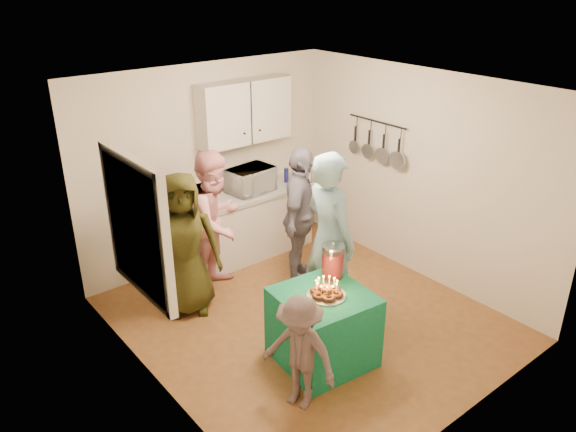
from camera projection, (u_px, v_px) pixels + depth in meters
floor at (307, 318)px, 6.36m from camera, size 4.00×4.00×0.00m
ceiling at (311, 88)px, 5.30m from camera, size 4.00×4.00×0.00m
back_wall at (208, 165)px, 7.24m from camera, size 3.60×3.60×0.00m
left_wall at (150, 267)px, 4.79m from camera, size 4.00×4.00×0.00m
right_wall at (420, 176)px, 6.86m from camera, size 4.00×4.00×0.00m
window_night at (135, 228)px, 4.92m from camera, size 0.04×1.00×1.20m
counter at (236, 229)px, 7.50m from camera, size 2.20×0.58×0.86m
countertop at (235, 198)px, 7.32m from camera, size 2.24×0.62×0.05m
upper_cabinet at (244, 112)px, 7.16m from camera, size 1.30×0.30×0.80m
pot_rack at (375, 141)px, 7.19m from camera, size 0.12×1.00×0.60m
microwave at (251, 180)px, 7.39m from camera, size 0.63×0.47×0.33m
party_table at (323, 327)px, 5.55m from camera, size 0.94×0.94×0.76m
donut_cake at (327, 288)px, 5.34m from camera, size 0.38×0.38×0.18m
punch_jar at (332, 262)px, 5.64m from camera, size 0.22×0.22×0.34m
man_birthday at (329, 239)px, 6.00m from camera, size 0.53×0.75×1.96m
woman_back_left at (184, 245)px, 6.20m from camera, size 0.97×0.85×1.67m
woman_back_center at (216, 222)px, 6.65m from camera, size 1.05×0.95×1.75m
woman_back_right at (300, 217)px, 6.79m from camera, size 1.06×0.97×1.74m
child_near_left at (300, 353)px, 4.90m from camera, size 0.62×0.81×1.11m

